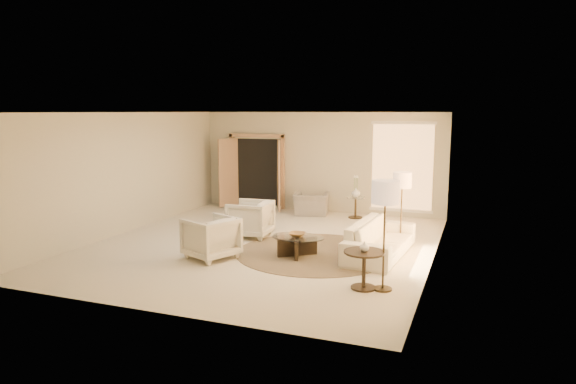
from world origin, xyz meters
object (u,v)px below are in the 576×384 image
(sofa, at_px, (380,239))
(floor_lamp_near, at_px, (402,183))
(end_table, at_px, (364,263))
(side_table, at_px, (356,205))
(floor_lamp_far, at_px, (385,197))
(armchair_right, at_px, (211,235))
(coffee_table, at_px, (297,244))
(accent_chair, at_px, (311,200))
(side_vase, at_px, (356,193))
(armchair_left, at_px, (250,217))
(end_vase, at_px, (364,247))
(bowl, at_px, (297,234))

(sofa, height_order, floor_lamp_near, floor_lamp_near)
(end_table, bearing_deg, side_table, 104.66)
(side_table, distance_m, floor_lamp_near, 3.15)
(floor_lamp_far, bearing_deg, armchair_right, 169.73)
(coffee_table, xyz_separation_m, end_table, (1.63, -1.39, 0.18))
(accent_chair, bearing_deg, side_table, 168.96)
(armchair_right, height_order, side_vase, armchair_right)
(floor_lamp_far, bearing_deg, armchair_left, 144.59)
(end_vase, bearing_deg, side_table, 104.66)
(side_table, xyz_separation_m, end_vase, (1.41, -5.38, 0.35))
(armchair_right, distance_m, coffee_table, 1.69)
(accent_chair, height_order, floor_lamp_near, floor_lamp_near)
(floor_lamp_far, bearing_deg, end_vase, -171.16)
(side_table, bearing_deg, side_vase, 90.00)
(accent_chair, relative_size, side_vase, 3.83)
(sofa, bearing_deg, floor_lamp_far, -163.64)
(end_table, xyz_separation_m, end_vase, (0.00, 0.00, 0.27))
(armchair_left, height_order, end_vase, armchair_left)
(coffee_table, bearing_deg, bowl, 180.00)
(side_table, xyz_separation_m, bowl, (-0.22, -3.99, 0.09))
(sofa, height_order, armchair_right, armchair_right)
(floor_lamp_near, bearing_deg, side_table, 121.61)
(end_vase, bearing_deg, floor_lamp_far, 8.84)
(armchair_right, bearing_deg, end_vase, 101.63)
(floor_lamp_near, xyz_separation_m, end_vase, (-0.16, -2.84, -0.65))
(sofa, relative_size, floor_lamp_far, 1.33)
(armchair_right, relative_size, side_vase, 3.70)
(side_vase, bearing_deg, accent_chair, 180.00)
(sofa, distance_m, armchair_left, 3.10)
(accent_chair, bearing_deg, bowl, 93.25)
(floor_lamp_far, bearing_deg, side_vase, 107.74)
(end_table, relative_size, bowl, 2.01)
(floor_lamp_near, xyz_separation_m, side_vase, (-1.57, 2.54, -0.66))
(floor_lamp_near, bearing_deg, side_vase, 121.61)
(sofa, bearing_deg, floor_lamp_near, -13.34)
(accent_chair, xyz_separation_m, end_table, (2.65, -5.38, 0.02))
(sofa, xyz_separation_m, end_table, (0.11, -1.99, 0.08))
(end_table, distance_m, side_table, 5.56)
(floor_lamp_near, bearing_deg, end_vase, -93.18)
(armchair_left, height_order, side_table, armchair_left)
(sofa, height_order, side_vase, side_vase)
(accent_chair, relative_size, floor_lamp_near, 0.59)
(armchair_left, distance_m, armchair_right, 1.84)
(coffee_table, bearing_deg, end_vase, -40.40)
(armchair_left, bearing_deg, floor_lamp_near, 91.89)
(accent_chair, bearing_deg, side_vase, 168.96)
(side_table, distance_m, bowl, 4.00)
(armchair_right, relative_size, floor_lamp_near, 0.57)
(side_table, bearing_deg, floor_lamp_near, -58.39)
(end_vase, bearing_deg, bowl, 139.60)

